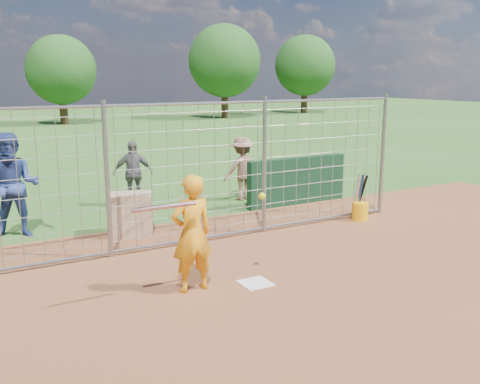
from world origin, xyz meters
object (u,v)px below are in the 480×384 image
equipment_bin (131,214)px  batter (192,234)px  bystander_c (242,169)px  bystander_a (14,186)px  bystander_b (133,173)px  bucket_with_bats (360,209)px

equipment_bin → batter: bearing=-73.4°
bystander_c → equipment_bin: bystander_c is taller
batter → bystander_a: 4.33m
bystander_b → equipment_bin: 2.36m
bystander_c → bucket_with_bats: bystander_c is taller
bystander_a → bucket_with_bats: bearing=0.2°
bystander_b → bystander_c: bystander_c is taller
bystander_a → bystander_b: bearing=45.6°
batter → bystander_b: batter is taller
bystander_b → equipment_bin: (-0.77, -2.20, -0.37)m
bystander_a → bystander_c: 5.25m
batter → bucket_with_bats: batter is taller
batter → equipment_bin: 3.10m
bystander_b → bystander_a: bearing=-138.0°
equipment_bin → bucket_with_bats: size_ratio=0.82×
bystander_a → bystander_c: size_ratio=1.28×
bystander_a → equipment_bin: (1.93, -0.87, -0.58)m
bystander_b → equipment_bin: bearing=-93.7°
bystander_b → bystander_c: size_ratio=1.00×
bucket_with_bats → bystander_b: bearing=136.4°
equipment_bin → bucket_with_bats: bucket_with_bats is taller
bystander_c → equipment_bin: size_ratio=1.92×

